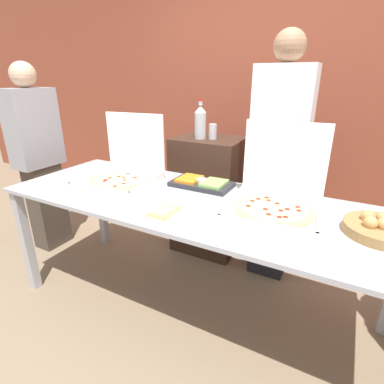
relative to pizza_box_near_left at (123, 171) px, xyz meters
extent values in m
plane|color=#847056|center=(0.58, -0.06, -0.91)|extent=(16.00, 16.00, 0.00)
cube|color=brown|center=(0.58, 1.64, 0.49)|extent=(10.00, 0.06, 2.80)
cube|color=#A8AAB2|center=(0.58, -0.06, -0.09)|extent=(2.45, 0.86, 0.02)
cube|color=#A8AAB2|center=(-0.59, -0.44, -0.51)|extent=(0.06, 0.06, 0.80)
cube|color=#A8AAB2|center=(-0.59, 0.32, -0.51)|extent=(0.06, 0.06, 0.80)
cube|color=white|center=(0.01, -0.06, -0.07)|extent=(0.52, 0.52, 0.02)
cube|color=white|center=(0.03, -0.28, -0.04)|extent=(0.46, 0.07, 0.04)
cube|color=white|center=(-0.22, -0.09, -0.04)|extent=(0.07, 0.46, 0.04)
cube|color=white|center=(0.23, -0.03, -0.04)|extent=(0.07, 0.46, 0.04)
cube|color=white|center=(-0.02, 0.18, 0.16)|extent=(0.46, 0.07, 0.44)
cylinder|color=#DBB26B|center=(0.01, -0.06, -0.05)|extent=(0.41, 0.41, 0.02)
cylinder|color=#F4D67F|center=(0.01, -0.06, -0.04)|extent=(0.35, 0.35, 0.00)
cylinder|color=maroon|center=(0.06, -0.06, -0.04)|extent=(0.03, 0.03, 0.00)
cylinder|color=maroon|center=(0.09, 0.02, -0.04)|extent=(0.03, 0.03, 0.00)
cylinder|color=maroon|center=(0.01, -0.01, -0.04)|extent=(0.03, 0.03, 0.00)
cylinder|color=maroon|center=(-0.02, 0.07, -0.04)|extent=(0.03, 0.03, 0.00)
cylinder|color=maroon|center=(-0.03, -0.02, -0.04)|extent=(0.03, 0.03, 0.00)
cylinder|color=maroon|center=(-0.06, -0.07, -0.04)|extent=(0.03, 0.03, 0.00)
cylinder|color=maroon|center=(-0.06, -0.12, -0.04)|extent=(0.03, 0.03, 0.00)
cylinder|color=maroon|center=(-0.05, -0.14, -0.04)|extent=(0.03, 0.03, 0.00)
cylinder|color=maroon|center=(0.08, -0.19, -0.04)|extent=(0.03, 0.03, 0.00)
cylinder|color=maroon|center=(0.10, -0.12, -0.04)|extent=(0.03, 0.03, 0.00)
cube|color=white|center=(1.07, -0.04, -0.07)|extent=(0.51, 0.51, 0.02)
cube|color=white|center=(1.09, -0.27, -0.04)|extent=(0.48, 0.05, 0.04)
cube|color=white|center=(0.84, -0.06, -0.04)|extent=(0.05, 0.48, 0.04)
cube|color=white|center=(1.30, -0.03, -0.04)|extent=(0.05, 0.48, 0.04)
cube|color=white|center=(1.06, 0.20, 0.16)|extent=(0.48, 0.05, 0.45)
cylinder|color=#DBB26B|center=(1.07, -0.04, -0.05)|extent=(0.42, 0.42, 0.02)
cylinder|color=#F4D67F|center=(1.07, -0.04, -0.04)|extent=(0.36, 0.36, 0.00)
cylinder|color=maroon|center=(1.20, -0.01, -0.04)|extent=(0.03, 0.03, 0.00)
cylinder|color=maroon|center=(1.14, -0.02, -0.04)|extent=(0.03, 0.03, 0.00)
cylinder|color=maroon|center=(1.19, 0.03, -0.04)|extent=(0.03, 0.03, 0.00)
cylinder|color=maroon|center=(1.08, 0.03, -0.04)|extent=(0.03, 0.03, 0.00)
cylinder|color=maroon|center=(1.00, 0.09, -0.04)|extent=(0.03, 0.03, 0.00)
cylinder|color=maroon|center=(1.02, 0.05, -0.04)|extent=(0.03, 0.03, 0.00)
cylinder|color=maroon|center=(0.96, 0.04, -0.04)|extent=(0.03, 0.03, 0.00)
cylinder|color=maroon|center=(0.94, 0.00, -0.04)|extent=(0.03, 0.03, 0.00)
cylinder|color=maroon|center=(0.95, -0.08, -0.04)|extent=(0.03, 0.03, 0.00)
cylinder|color=maroon|center=(1.04, -0.08, -0.04)|extent=(0.03, 0.03, 0.00)
cylinder|color=maroon|center=(1.07, -0.14, -0.04)|extent=(0.03, 0.03, 0.00)
cylinder|color=maroon|center=(1.13, -0.14, -0.04)|extent=(0.03, 0.03, 0.00)
cylinder|color=maroon|center=(1.16, -0.13, -0.04)|extent=(0.03, 0.03, 0.00)
cylinder|color=maroon|center=(1.12, -0.06, -0.04)|extent=(0.03, 0.03, 0.00)
cylinder|color=white|center=(0.55, -0.31, -0.08)|extent=(0.23, 0.23, 0.01)
cube|color=#DBB26B|center=(0.55, -0.31, -0.07)|extent=(0.12, 0.17, 0.02)
cube|color=#F4D67F|center=(0.55, -0.33, -0.05)|extent=(0.09, 0.12, 0.01)
cube|color=#28282D|center=(0.53, 0.18, -0.07)|extent=(0.42, 0.23, 0.03)
cube|color=orange|center=(0.43, 0.18, -0.04)|extent=(0.15, 0.18, 0.02)
cube|color=#8CC65B|center=(0.62, 0.18, -0.04)|extent=(0.15, 0.18, 0.02)
cylinder|color=white|center=(0.53, 0.18, -0.04)|extent=(0.07, 0.07, 0.02)
cylinder|color=#9E7542|center=(1.58, -0.01, -0.06)|extent=(0.33, 0.33, 0.05)
sphere|color=tan|center=(1.58, 0.03, -0.01)|extent=(0.06, 0.06, 0.06)
sphere|color=tan|center=(1.52, 0.02, -0.01)|extent=(0.06, 0.06, 0.06)
sphere|color=tan|center=(1.53, -0.06, -0.01)|extent=(0.06, 0.06, 0.06)
sphere|color=tan|center=(1.58, -0.04, -0.01)|extent=(0.06, 0.06, 0.06)
cube|color=#382319|center=(0.32, 0.74, -0.38)|extent=(0.57, 0.46, 1.05)
cylinder|color=#B7BCC1|center=(0.26, 0.68, 0.25)|extent=(0.10, 0.10, 0.21)
cone|color=#B7BCC1|center=(0.26, 0.68, 0.38)|extent=(0.10, 0.10, 0.05)
cylinder|color=#B7BCC1|center=(0.26, 0.68, 0.42)|extent=(0.03, 0.03, 0.04)
cylinder|color=red|center=(0.26, 0.68, 0.45)|extent=(0.04, 0.04, 0.01)
cylinder|color=silver|center=(0.36, 0.71, 0.20)|extent=(0.07, 0.07, 0.12)
cylinder|color=silver|center=(0.36, 0.71, 0.26)|extent=(0.06, 0.06, 0.00)
cube|color=black|center=(0.93, 0.63, -0.47)|extent=(0.28, 0.20, 0.88)
cube|color=white|center=(0.93, 0.63, 0.34)|extent=(0.40, 0.22, 0.74)
sphere|color=#9E7556|center=(0.93, 0.63, 0.81)|extent=(0.21, 0.21, 0.21)
cube|color=#473D33|center=(-1.03, 0.07, -0.51)|extent=(0.20, 0.28, 0.79)
cube|color=#99999E|center=(-1.03, 0.07, 0.21)|extent=(0.22, 0.40, 0.65)
sphere|color=#D8AD8C|center=(-1.03, 0.07, 0.64)|extent=(0.20, 0.20, 0.20)
camera|label=1|loc=(1.38, -1.55, 0.62)|focal=28.00mm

